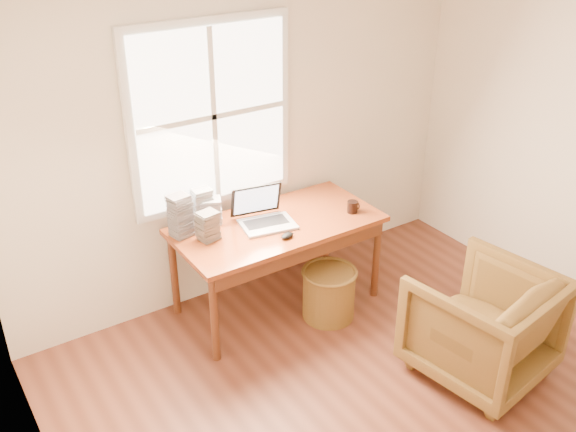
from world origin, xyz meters
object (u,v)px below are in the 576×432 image
at_px(desk, 277,225).
at_px(wicker_stool, 329,294).
at_px(armchair, 482,324).
at_px(cd_stack_a, 202,206).
at_px(coffee_mug, 352,207).
at_px(laptop, 268,208).

distance_m(desk, wicker_stool, 0.68).
bearing_deg(armchair, desk, -71.48).
xyz_separation_m(desk, armchair, (0.74, -1.44, -0.34)).
distance_m(armchair, wicker_stool, 1.21).
relative_size(armchair, cd_stack_a, 3.10).
distance_m(desk, coffee_mug, 0.62).
bearing_deg(cd_stack_a, wicker_stool, -43.77).
relative_size(laptop, coffee_mug, 4.56).
bearing_deg(laptop, armchair, -49.18).
height_order(desk, armchair, armchair).
xyz_separation_m(wicker_stool, laptop, (-0.33, 0.35, 0.70)).
relative_size(armchair, wicker_stool, 2.12).
distance_m(desk, laptop, 0.19).
relative_size(desk, coffee_mug, 16.93).
bearing_deg(coffee_mug, armchair, -73.30).
bearing_deg(cd_stack_a, armchair, -55.57).
height_order(desk, coffee_mug, coffee_mug).
bearing_deg(desk, wicker_stool, -55.68).
bearing_deg(armchair, coffee_mug, -92.01).
bearing_deg(wicker_stool, desk, 124.32).
distance_m(laptop, cd_stack_a, 0.51).
xyz_separation_m(desk, wicker_stool, (0.25, -0.36, -0.53)).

